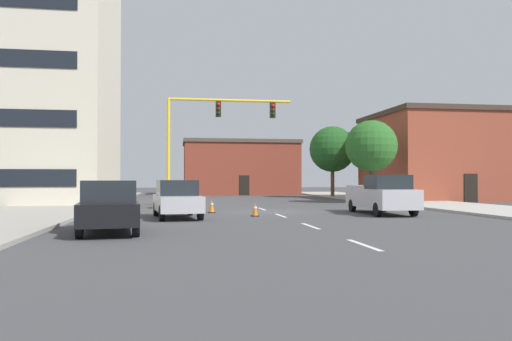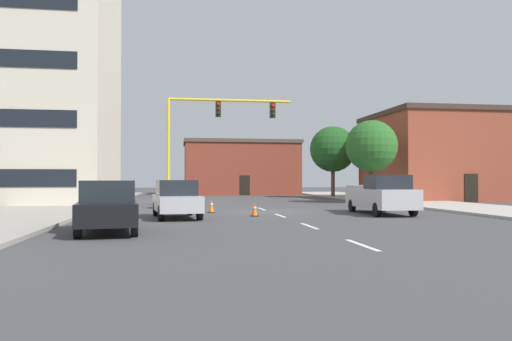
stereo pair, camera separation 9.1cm
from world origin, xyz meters
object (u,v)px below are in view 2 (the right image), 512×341
(pickup_truck_silver, at_px, (381,195))
(traffic_cone_roadside_a, at_px, (254,210))
(sedan_black_near_left, at_px, (108,206))
(tree_right_mid, at_px, (371,146))
(traffic_cone_roadside_b, at_px, (211,206))
(sedan_silver_mid_left, at_px, (176,199))
(traffic_signal_gantry, at_px, (186,172))
(tree_right_far, at_px, (333,149))

(pickup_truck_silver, xyz_separation_m, traffic_cone_roadside_a, (-6.62, -0.52, -0.66))
(pickup_truck_silver, relative_size, sedan_black_near_left, 1.16)
(tree_right_mid, height_order, traffic_cone_roadside_b, tree_right_mid)
(traffic_cone_roadside_b, bearing_deg, tree_right_mid, 34.78)
(tree_right_mid, height_order, sedan_silver_mid_left, tree_right_mid)
(tree_right_mid, distance_m, sedan_black_near_left, 24.51)
(traffic_cone_roadside_b, bearing_deg, traffic_signal_gantry, 105.24)
(tree_right_mid, bearing_deg, traffic_cone_roadside_a, -132.55)
(traffic_cone_roadside_a, bearing_deg, traffic_cone_roadside_b, 123.66)
(tree_right_far, height_order, pickup_truck_silver, tree_right_far)
(pickup_truck_silver, relative_size, sedan_silver_mid_left, 1.16)
(traffic_cone_roadside_b, bearing_deg, pickup_truck_silver, -15.25)
(traffic_signal_gantry, relative_size, pickup_truck_silver, 1.58)
(traffic_cone_roadside_a, bearing_deg, pickup_truck_silver, 4.46)
(pickup_truck_silver, bearing_deg, tree_right_mid, 70.44)
(pickup_truck_silver, height_order, traffic_cone_roadside_a, pickup_truck_silver)
(sedan_black_near_left, height_order, traffic_cone_roadside_a, sedan_black_near_left)
(tree_right_mid, distance_m, traffic_cone_roadside_a, 16.01)
(traffic_cone_roadside_a, bearing_deg, tree_right_far, 63.87)
(traffic_cone_roadside_a, bearing_deg, sedan_silver_mid_left, -172.20)
(traffic_signal_gantry, bearing_deg, tree_right_far, 46.52)
(traffic_signal_gantry, distance_m, traffic_cone_roadside_b, 5.21)
(sedan_black_near_left, bearing_deg, tree_right_mid, 47.34)
(tree_right_far, height_order, sedan_black_near_left, tree_right_far)
(tree_right_mid, relative_size, traffic_cone_roadside_a, 9.48)
(traffic_signal_gantry, height_order, traffic_cone_roadside_b, traffic_signal_gantry)
(tree_right_far, xyz_separation_m, traffic_cone_roadside_b, (-12.94, -19.69, -4.31))
(sedan_black_near_left, distance_m, sedan_silver_mid_left, 6.32)
(sedan_black_near_left, xyz_separation_m, traffic_cone_roadside_b, (4.06, 9.25, -0.54))
(tree_right_mid, bearing_deg, pickup_truck_silver, -109.56)
(tree_right_mid, relative_size, sedan_silver_mid_left, 1.31)
(traffic_cone_roadside_a, bearing_deg, tree_right_mid, 47.45)
(traffic_signal_gantry, height_order, traffic_cone_roadside_a, traffic_signal_gantry)
(sedan_black_near_left, bearing_deg, pickup_truck_silver, 28.87)
(tree_right_mid, distance_m, sedan_silver_mid_left, 18.86)
(traffic_signal_gantry, distance_m, sedan_silver_mid_left, 8.16)
(traffic_signal_gantry, distance_m, traffic_cone_roadside_a, 8.39)
(sedan_silver_mid_left, bearing_deg, traffic_cone_roadside_a, 7.80)
(tree_right_far, bearing_deg, pickup_truck_silver, -101.38)
(tree_right_mid, relative_size, tree_right_far, 0.90)
(pickup_truck_silver, height_order, sedan_silver_mid_left, pickup_truck_silver)
(tree_right_mid, xyz_separation_m, pickup_truck_silver, (-3.88, -10.92, -3.25))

